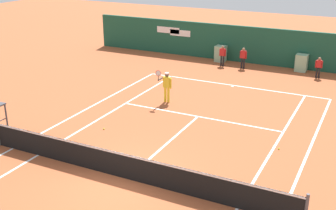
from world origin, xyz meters
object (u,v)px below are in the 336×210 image
Objects in this scene: ball_kid_centre_post at (243,57)px; ball_kid_right_post at (223,54)px; tennis_ball_by_sideline at (279,149)px; player_on_baseline at (166,84)px; ball_kid_left_post at (319,66)px; tennis_ball_near_service_line at (104,129)px.

ball_kid_centre_post reaches higher than ball_kid_right_post.
ball_kid_right_post is at bearing 120.09° from tennis_ball_by_sideline.
tennis_ball_by_sideline is (4.84, -10.79, -0.76)m from ball_kid_centre_post.
player_on_baseline is 1.41× the size of ball_kid_left_post.
ball_kid_centre_post reaches higher than ball_kid_left_post.
player_on_baseline reaches higher than ball_kid_left_post.
ball_kid_right_post is 12.32m from tennis_ball_near_service_line.
player_on_baseline is 26.54× the size of tennis_ball_near_service_line.
tennis_ball_by_sideline is at bearing 84.21° from ball_kid_left_post.
ball_kid_left_post is 0.94× the size of ball_kid_right_post.
player_on_baseline is 26.54× the size of tennis_ball_by_sideline.
tennis_ball_by_sideline is (7.33, 1.47, 0.00)m from tennis_ball_near_service_line.
ball_kid_centre_post is 20.17× the size of tennis_ball_by_sideline.
ball_kid_right_post is (-1.41, 0.00, -0.00)m from ball_kid_centre_post.
tennis_ball_near_service_line is at bearing -168.68° from tennis_ball_by_sideline.
ball_kid_left_post is 0.93× the size of ball_kid_centre_post.
player_on_baseline is 1.32× the size of ball_kid_right_post.
player_on_baseline reaches higher than tennis_ball_by_sideline.
player_on_baseline is at bearing 155.86° from tennis_ball_by_sideline.
tennis_ball_by_sideline is at bearing 11.32° from tennis_ball_near_service_line.
ball_kid_centre_post is 11.85m from tennis_ball_by_sideline.
player_on_baseline reaches higher than ball_kid_right_post.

